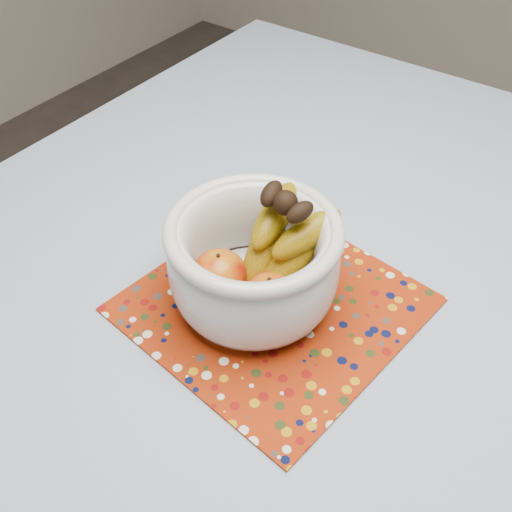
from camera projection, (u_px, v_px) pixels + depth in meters
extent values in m
plane|color=#2D2826|center=(322.00, 508.00, 1.38)|extent=(4.00, 4.00, 0.00)
cube|color=brown|center=(360.00, 292.00, 0.88)|extent=(1.20, 1.20, 0.04)
cylinder|color=brown|center=(267.00, 190.00, 1.67)|extent=(0.06, 0.06, 0.71)
cube|color=slate|center=(362.00, 280.00, 0.86)|extent=(1.32, 1.32, 0.01)
cube|color=maroon|center=(273.00, 304.00, 0.82)|extent=(0.38, 0.38, 0.00)
cylinder|color=silver|center=(254.00, 297.00, 0.82)|extent=(0.11, 0.11, 0.01)
cylinder|color=silver|center=(254.00, 291.00, 0.81)|extent=(0.16, 0.16, 0.01)
torus|color=silver|center=(254.00, 230.00, 0.73)|extent=(0.22, 0.22, 0.02)
ellipsoid|color=#7B0805|center=(219.00, 274.00, 0.78)|extent=(0.07, 0.07, 0.07)
ellipsoid|color=#7B0805|center=(269.00, 297.00, 0.75)|extent=(0.07, 0.07, 0.06)
sphere|color=black|center=(285.00, 203.00, 0.73)|extent=(0.03, 0.03, 0.03)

